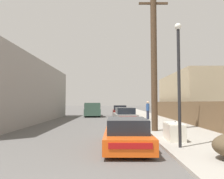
{
  "coord_description": "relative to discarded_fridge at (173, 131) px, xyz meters",
  "views": [
    {
      "loc": [
        1.21,
        -2.47,
        1.84
      ],
      "look_at": [
        1.25,
        9.16,
        2.51
      ],
      "focal_mm": 35.0,
      "sensor_mm": 36.0,
      "label": 1
    }
  ],
  "objects": [
    {
      "name": "pedestrian",
      "position": [
        0.77,
        11.98,
        0.56
      ],
      "size": [
        0.34,
        0.34,
        1.82
      ],
      "color": "#282D42",
      "rests_on": "sidewalk_curb"
    },
    {
      "name": "car_parked_far",
      "position": [
        -1.85,
        18.2,
        0.17
      ],
      "size": [
        1.83,
        4.16,
        1.43
      ],
      "rotation": [
        0.0,
        0.0,
        0.01
      ],
      "color": "#5B1E19",
      "rests_on": "ground"
    },
    {
      "name": "utility_pole",
      "position": [
        -0.27,
        3.1,
        4.05
      ],
      "size": [
        1.8,
        0.38,
        8.72
      ],
      "color": "#4C3826",
      "rests_on": "sidewalk_curb"
    },
    {
      "name": "parked_sports_car_red",
      "position": [
        -2.25,
        -1.16,
        0.04
      ],
      "size": [
        1.8,
        4.63,
        1.2
      ],
      "rotation": [
        0.0,
        0.0,
        -0.01
      ],
      "color": "#E05114",
      "rests_on": "ground"
    },
    {
      "name": "car_parked_mid",
      "position": [
        -1.72,
        9.35,
        0.13
      ],
      "size": [
        2.03,
        4.7,
        1.36
      ],
      "rotation": [
        0.0,
        0.0,
        0.06
      ],
      "color": "gray",
      "rests_on": "ground"
    },
    {
      "name": "pickup_truck",
      "position": [
        -5.36,
        18.01,
        0.38
      ],
      "size": [
        2.48,
        5.86,
        1.76
      ],
      "rotation": [
        0.0,
        0.0,
        3.22
      ],
      "color": "#385647",
      "rests_on": "ground"
    },
    {
      "name": "street_lamp",
      "position": [
        -0.25,
        -1.71,
        2.4
      ],
      "size": [
        0.26,
        0.26,
        4.82
      ],
      "color": "#232326",
      "rests_on": "sidewalk_curb"
    },
    {
      "name": "building_left_block",
      "position": [
        -12.55,
        9.44,
        2.26
      ],
      "size": [
        7.0,
        19.19,
        5.53
      ],
      "primitive_type": "cube",
      "color": "gray",
      "rests_on": "ground"
    },
    {
      "name": "discarded_fridge",
      "position": [
        0.0,
        0.0,
        0.0
      ],
      "size": [
        0.77,
        1.68,
        0.79
      ],
      "rotation": [
        0.0,
        0.0,
        -0.05
      ],
      "color": "silver",
      "rests_on": "sidewalk_curb"
    },
    {
      "name": "building_right_house",
      "position": [
        6.86,
        14.73,
        2.0
      ],
      "size": [
        6.0,
        12.05,
        5.01
      ],
      "primitive_type": "cube",
      "color": "tan",
      "rests_on": "ground"
    },
    {
      "name": "sidewalk_curb",
      "position": [
        1.25,
        15.86,
        -0.44
      ],
      "size": [
        4.2,
        63.0,
        0.12
      ],
      "primitive_type": "cube",
      "color": "#9E998E",
      "rests_on": "ground"
    },
    {
      "name": "wooden_fence",
      "position": [
        3.2,
        6.86,
        0.5
      ],
      "size": [
        0.08,
        32.7,
        1.77
      ],
      "primitive_type": "cube",
      "color": "brown",
      "rests_on": "sidewalk_curb"
    }
  ]
}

